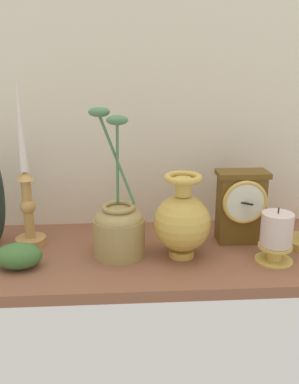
{
  "coord_description": "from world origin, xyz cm",
  "views": [
    {
      "loc": [
        -5.14,
        -85.09,
        40.55
      ],
      "look_at": [
        0.17,
        0.0,
        14.0
      ],
      "focal_mm": 38.1,
      "sensor_mm": 36.0,
      "label": 1
    }
  ],
  "objects_px": {
    "candlestick_tall_left": "(27,196)",
    "pillar_candle_front": "(276,236)",
    "brass_vase_bulbous": "(182,221)",
    "brass_vase_jar": "(119,226)",
    "mantel_clock": "(241,206)"
  },
  "relations": [
    {
      "from": "pillar_candle_front",
      "to": "brass_vase_bulbous",
      "type": "bearing_deg",
      "value": 169.56
    },
    {
      "from": "mantel_clock",
      "to": "candlestick_tall_left",
      "type": "xyz_separation_m",
      "value": [
        -0.5,
        0.01,
        0.03
      ]
    },
    {
      "from": "mantel_clock",
      "to": "brass_vase_bulbous",
      "type": "relative_size",
      "value": 0.92
    },
    {
      "from": "mantel_clock",
      "to": "pillar_candle_front",
      "type": "relative_size",
      "value": 1.42
    },
    {
      "from": "candlestick_tall_left",
      "to": "brass_vase_jar",
      "type": "relative_size",
      "value": 1.18
    },
    {
      "from": "brass_vase_bulbous",
      "to": "mantel_clock",
      "type": "bearing_deg",
      "value": 25.48
    },
    {
      "from": "brass_vase_jar",
      "to": "candlestick_tall_left",
      "type": "bearing_deg",
      "value": 162.09
    },
    {
      "from": "brass_vase_bulbous",
      "to": "brass_vase_jar",
      "type": "height_order",
      "value": "brass_vase_jar"
    },
    {
      "from": "candlestick_tall_left",
      "to": "pillar_candle_front",
      "type": "xyz_separation_m",
      "value": [
        0.54,
        -0.12,
        -0.06
      ]
    },
    {
      "from": "candlestick_tall_left",
      "to": "brass_vase_bulbous",
      "type": "relative_size",
      "value": 2.05
    },
    {
      "from": "brass_vase_bulbous",
      "to": "brass_vase_jar",
      "type": "bearing_deg",
      "value": 173.92
    },
    {
      "from": "mantel_clock",
      "to": "candlestick_tall_left",
      "type": "height_order",
      "value": "candlestick_tall_left"
    },
    {
      "from": "brass_vase_bulbous",
      "to": "brass_vase_jar",
      "type": "relative_size",
      "value": 0.57
    },
    {
      "from": "pillar_candle_front",
      "to": "brass_vase_jar",
      "type": "bearing_deg",
      "value": 171.34
    },
    {
      "from": "candlestick_tall_left",
      "to": "pillar_candle_front",
      "type": "height_order",
      "value": "candlestick_tall_left"
    }
  ]
}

